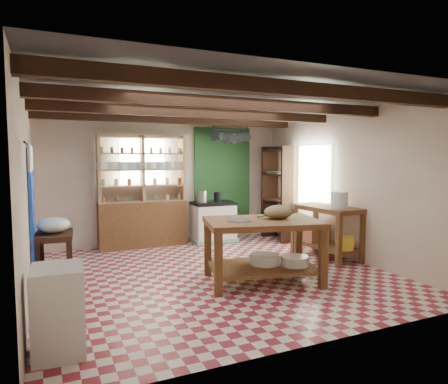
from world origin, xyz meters
name	(u,v)px	position (x,y,z in m)	size (l,w,h in m)	color
floor	(214,275)	(0.00, 0.00, -0.01)	(5.00, 5.00, 0.02)	maroon
ceiling	(213,100)	(0.00, 0.00, 2.60)	(5.00, 5.00, 0.02)	#414246
wall_back	(167,180)	(0.00, 2.50, 1.30)	(5.00, 0.04, 2.60)	beige
wall_front	(319,208)	(0.00, -2.50, 1.30)	(5.00, 0.04, 2.60)	beige
wall_left	(27,195)	(-2.50, 0.00, 1.30)	(0.04, 5.00, 2.60)	beige
wall_right	(345,184)	(2.50, 0.00, 1.30)	(0.04, 5.00, 2.60)	beige
ceiling_beams	(213,109)	(0.00, 0.00, 2.48)	(5.00, 3.80, 0.15)	#331D12
blue_wall_patch	(32,204)	(-2.47, 0.90, 1.10)	(0.04, 1.40, 1.60)	blue
green_wall_patch	(223,181)	(1.25, 2.47, 1.25)	(1.30, 0.04, 2.30)	#1D4A21
window_back	(142,161)	(-0.50, 2.48, 1.70)	(0.90, 0.02, 0.80)	silver
window_right	(310,176)	(2.48, 1.00, 1.40)	(0.02, 1.30, 1.20)	silver
utensil_rail	(27,156)	(-2.44, -1.20, 1.78)	(0.06, 0.90, 0.28)	black
pot_rack	(231,137)	(1.25, 2.05, 2.18)	(0.86, 0.12, 0.36)	black
shelving_unit	(142,191)	(-0.55, 2.31, 1.10)	(1.70, 0.34, 2.20)	tan
tall_rack	(279,193)	(2.28, 1.80, 1.00)	(0.40, 0.86, 2.00)	#331D12
work_table	(262,251)	(0.49, -0.62, 0.45)	(1.57, 1.05, 0.89)	brown
stove	(213,222)	(0.89, 2.15, 0.42)	(0.86, 0.58, 0.84)	white
prep_table	(55,258)	(-2.20, 0.55, 0.36)	(0.49, 0.71, 0.71)	#331D12
white_cabinet	(59,310)	(-2.22, -1.67, 0.40)	(0.44, 0.53, 0.79)	silver
right_counter	(326,232)	(2.18, 0.09, 0.46)	(0.64, 1.28, 0.92)	brown
cat	(278,212)	(0.74, -0.63, 0.99)	(0.44, 0.33, 0.20)	#907954
steel_tray	(239,220)	(0.14, -0.59, 0.90)	(0.34, 0.34, 0.02)	#A4A4AB
basin_large	(265,259)	(0.55, -0.58, 0.31)	(0.43, 0.43, 0.15)	silver
basin_small	(295,261)	(0.90, -0.82, 0.30)	(0.39, 0.39, 0.14)	silver
kettle_left	(202,197)	(0.64, 2.16, 0.96)	(0.21, 0.21, 0.24)	#A4A4AB
kettle_right	(218,197)	(0.99, 2.15, 0.94)	(0.16, 0.16, 0.20)	black
enamel_bowl	(54,225)	(-2.20, 0.55, 0.82)	(0.44, 0.44, 0.22)	silver
white_bucket	(339,200)	(2.15, -0.26, 1.06)	(0.28, 0.28, 0.28)	silver
wicker_basket	(315,233)	(2.16, 0.39, 0.40)	(0.45, 0.36, 0.31)	#A26441
yellow_tub	(345,243)	(2.21, -0.36, 0.35)	(0.29, 0.29, 0.21)	yellow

